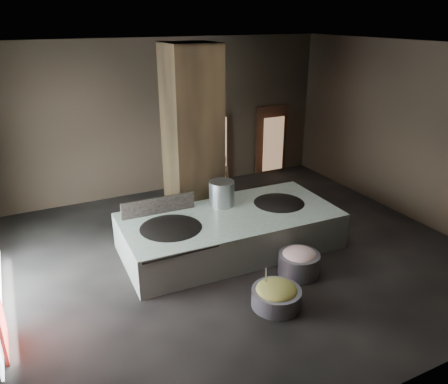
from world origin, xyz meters
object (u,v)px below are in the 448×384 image
cook (220,184)px  meat_basin (299,264)px  stock_pot (222,194)px  veg_basin (276,298)px  hearth_platform (230,231)px  wok_right (279,207)px  wok_left (171,232)px

cook → meat_basin: (0.16, -3.47, -0.62)m
stock_pot → veg_basin: 3.08m
cook → meat_basin: 3.52m
stock_pot → hearth_platform: bearing=-95.2°
wok_right → meat_basin: bearing=-108.8°
hearth_platform → veg_basin: hearth_platform is taller
wok_right → cook: cook is taller
hearth_platform → wok_right: (1.35, 0.05, 0.32)m
wok_right → meat_basin: wok_right is taller
stock_pot → wok_left: bearing=-158.2°
wok_right → stock_pot: (-1.30, 0.50, 0.38)m
cook → meat_basin: bearing=99.4°
meat_basin → veg_basin: bearing=-144.8°
meat_basin → wok_right: bearing=71.2°
wok_left → stock_pot: 1.66m
wok_right → veg_basin: 2.95m
hearth_platform → stock_pot: bearing=86.3°
stock_pot → veg_basin: (-0.29, -2.91, -0.96)m
wok_left → wok_right: bearing=2.0°
stock_pot → cook: bearing=66.1°
wok_left → stock_pot: bearing=21.8°
cook → hearth_platform: bearing=78.2°
wok_right → stock_pot: stock_pot is taller
wok_right → cook: bearing=112.8°
wok_left → veg_basin: (1.21, -2.31, -0.58)m
wok_left → meat_basin: wok_left is taller
hearth_platform → wok_right: wok_right is taller
wok_right → stock_pot: size_ratio=2.25×
stock_pot → meat_basin: (0.72, -2.20, -0.89)m
hearth_platform → meat_basin: (0.77, -1.65, -0.19)m
stock_pot → meat_basin: size_ratio=0.74×
stock_pot → veg_basin: stock_pot is taller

